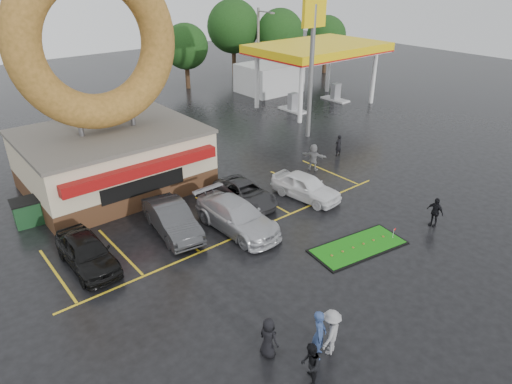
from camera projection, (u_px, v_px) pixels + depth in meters
ground at (293, 261)px, 21.53m from camera, size 120.00×120.00×0.00m
donut_shop at (107, 118)px, 26.82m from camera, size 10.20×8.70×13.50m
gas_station at (296, 63)px, 45.69m from camera, size 12.30×13.65×5.90m
shell_sign at (313, 42)px, 33.90m from camera, size 2.20×0.36×10.60m
streetlight_mid at (150, 74)px, 36.14m from camera, size 0.40×2.21×9.00m
streetlight_right at (259, 55)px, 43.62m from camera, size 0.40×2.21×9.00m
tree_far_a at (280, 33)px, 54.70m from camera, size 5.60×5.60×8.00m
tree_far_b at (326, 36)px, 57.00m from camera, size 4.90×4.90×7.00m
tree_far_c at (233, 26)px, 54.91m from camera, size 6.30×6.30×9.00m
tree_far_d at (186, 47)px, 49.58m from camera, size 4.90×4.90×7.00m
car_black at (87, 252)px, 20.86m from camera, size 1.81×4.50×1.53m
car_dgrey at (172, 219)px, 23.49m from camera, size 2.32×4.98×1.58m
car_silver at (237, 216)px, 23.78m from camera, size 2.40×5.51×1.58m
car_grey at (245, 193)px, 26.54m from camera, size 2.23×4.56×1.25m
car_white at (306, 186)px, 27.03m from camera, size 2.33×4.60×1.50m
person_blue at (319, 334)px, 15.91m from camera, size 0.86×0.81×1.97m
person_blackjkt at (310, 364)px, 14.94m from camera, size 1.00×0.99×1.63m
person_hoodie at (331, 332)px, 16.10m from camera, size 1.36×1.09×1.84m
person_bystander at (268, 338)px, 16.02m from camera, size 0.63×0.85×1.61m
person_cameraman at (435, 212)px, 24.14m from camera, size 0.43×0.97×1.63m
person_walker_near at (313, 157)px, 30.68m from camera, size 1.29×1.76×1.84m
person_walker_far at (338, 145)px, 33.02m from camera, size 0.60×0.40×1.61m
dumpster at (32, 211)px, 24.52m from camera, size 1.90×1.36×1.30m
putting_green at (358, 247)px, 22.56m from camera, size 5.17×2.84×0.61m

